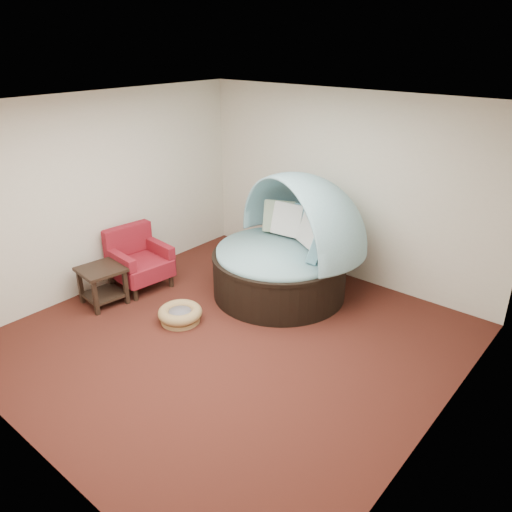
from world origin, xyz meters
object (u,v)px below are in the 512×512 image
Objects in this scene: red_armchair at (138,260)px; side_table at (102,281)px; canopy_daybed at (287,240)px; pet_basket at (180,314)px.

side_table is (0.06, -0.67, -0.06)m from red_armchair.
canopy_daybed is at bearing 40.61° from red_armchair.
canopy_daybed reaches higher than pet_basket.
pet_basket is at bearing -8.43° from red_armchair.
red_armchair is at bearing 94.89° from side_table.
canopy_daybed is 4.12× the size of pet_basket.
canopy_daybed is 2.64m from side_table.
canopy_daybed is 1.81m from pet_basket.
pet_basket is 1.32m from red_armchair.
canopy_daybed is 2.80× the size of red_armchair.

